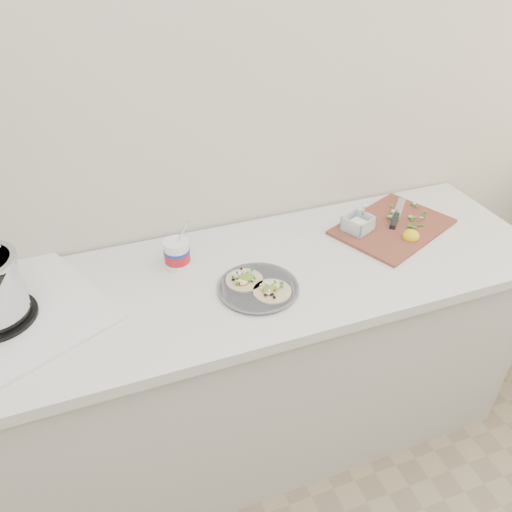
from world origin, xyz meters
name	(u,v)px	position (x,y,z in m)	size (l,w,h in m)	color
counter	(210,374)	(0.00, 1.43, 0.45)	(2.44, 0.66, 0.90)	beige
taco_plate	(258,286)	(0.16, 1.33, 0.92)	(0.26, 0.26, 0.04)	#595960
tub	(178,251)	(-0.05, 1.54, 0.96)	(0.09, 0.09, 0.20)	white
cutboard	(390,224)	(0.77, 1.50, 0.92)	(0.52, 0.46, 0.07)	brown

